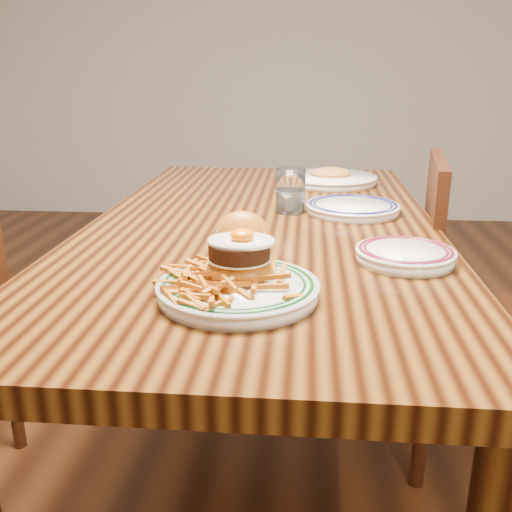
# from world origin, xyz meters

# --- Properties ---
(floor) EXTENTS (6.00, 6.00, 0.00)m
(floor) POSITION_xyz_m (0.00, 0.00, 0.00)
(floor) COLOR black
(floor) RESTS_ON ground
(table) EXTENTS (0.85, 1.60, 0.75)m
(table) POSITION_xyz_m (0.00, 0.00, 0.66)
(table) COLOR black
(table) RESTS_ON floor
(chair_right) EXTENTS (0.47, 0.47, 0.89)m
(chair_right) POSITION_xyz_m (0.57, 0.14, 0.48)
(chair_right) COLOR #391A0B
(chair_right) RESTS_ON floor
(main_plate) EXTENTS (0.27, 0.28, 0.13)m
(main_plate) POSITION_xyz_m (-0.00, -0.48, 0.79)
(main_plate) COLOR white
(main_plate) RESTS_ON table
(side_plate) EXTENTS (0.19, 0.20, 0.03)m
(side_plate) POSITION_xyz_m (0.30, -0.29, 0.77)
(side_plate) COLOR white
(side_plate) RESTS_ON table
(rear_plate) EXTENTS (0.25, 0.25, 0.03)m
(rear_plate) POSITION_xyz_m (0.23, 0.11, 0.77)
(rear_plate) COLOR white
(rear_plate) RESTS_ON table
(water_glass) EXTENTS (0.08, 0.08, 0.12)m
(water_glass) POSITION_xyz_m (0.06, 0.10, 0.80)
(water_glass) COLOR white
(water_glass) RESTS_ON table
(far_plate) EXTENTS (0.30, 0.30, 0.05)m
(far_plate) POSITION_xyz_m (0.18, 0.50, 0.77)
(far_plate) COLOR white
(far_plate) RESTS_ON table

